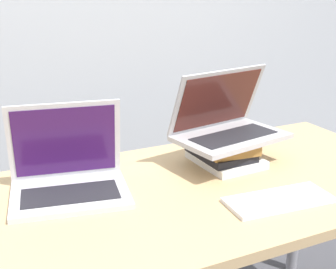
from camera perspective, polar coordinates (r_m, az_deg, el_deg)
desk at (r=1.43m, az=0.59°, el=-9.37°), size 1.68×0.75×0.70m
laptop_left at (r=1.40m, az=-12.04°, el=-4.97°), size 0.37×0.31×0.26m
book_stack at (r=1.60m, az=6.78°, el=-2.02°), size 0.20×0.25×0.09m
laptop_on_books at (r=1.58m, az=7.15°, el=1.24°), size 0.39×0.29×0.23m
wireless_keyboard at (r=1.37m, az=13.36°, el=-7.75°), size 0.32×0.15×0.01m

